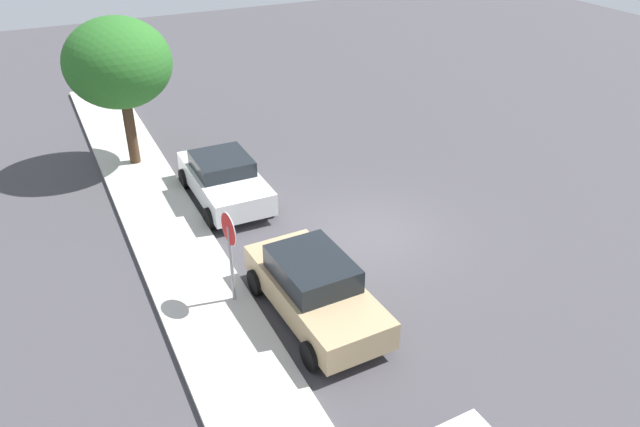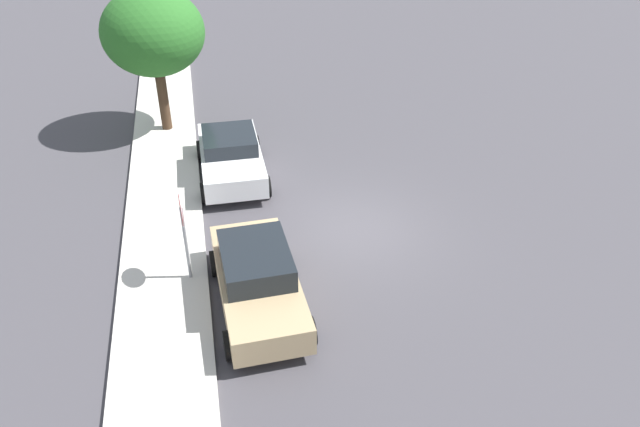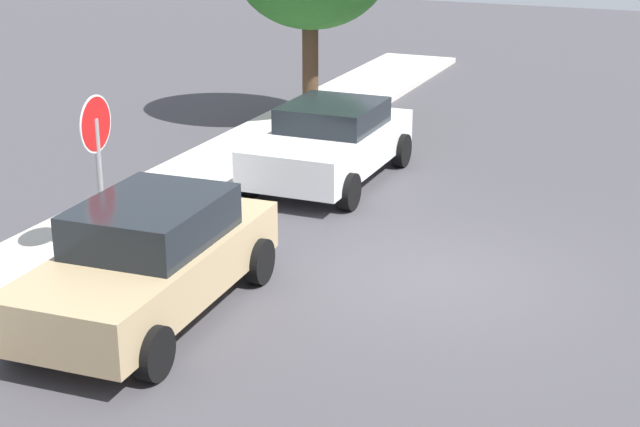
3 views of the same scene
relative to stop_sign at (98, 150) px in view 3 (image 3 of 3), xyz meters
name	(u,v)px [view 3 (image 3 of 3)]	position (x,y,z in m)	size (l,w,h in m)	color
ground_plane	(432,277)	(1.37, -4.48, -1.72)	(60.00, 60.00, 0.00)	#423F44
sidewalk_curb	(121,224)	(1.37, 0.66, -1.65)	(32.00, 2.16, 0.14)	beige
stop_sign	(98,150)	(0.00, 0.00, 0.00)	(0.81, 0.09, 2.49)	gray
parked_car_tan	(150,259)	(-1.20, -1.54, -0.95)	(4.33, 2.10, 1.52)	tan
parked_car_white	(330,142)	(5.03, -1.44, -0.99)	(4.09, 2.05, 1.42)	white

